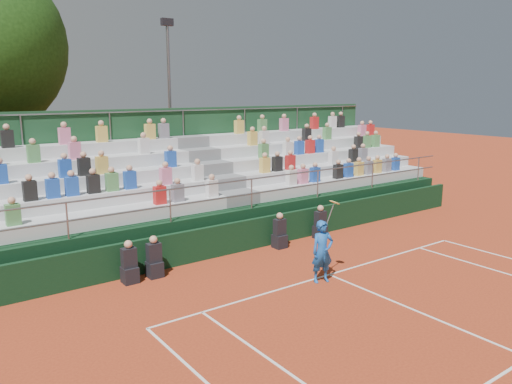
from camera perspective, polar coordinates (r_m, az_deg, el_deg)
ground at (r=14.36m, az=8.37°, el=-9.34°), size 90.00×90.00×0.00m
courtside_wall at (r=16.51m, az=0.62°, el=-4.59°), size 20.00×0.15×1.00m
line_officials at (r=15.32m, az=-3.01°, el=-6.00°), size 7.38×0.40×1.19m
grandstand at (r=18.98m, az=-5.21°, el=-0.70°), size 20.00×5.20×4.40m
tennis_player at (r=13.58m, az=7.60°, el=-6.74°), size 0.88×0.56×2.22m
floodlight_mast at (r=25.91m, az=-9.86°, el=11.08°), size 0.60×0.25×8.53m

